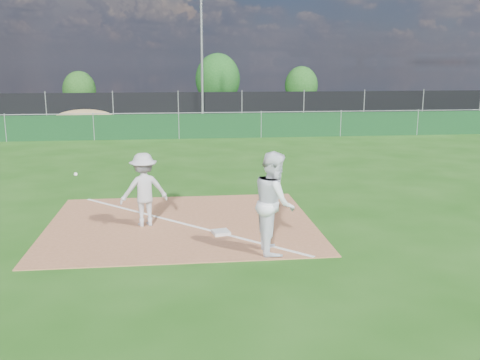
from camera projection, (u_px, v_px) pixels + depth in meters
name	position (u px, v px, depth m)	size (l,w,h in m)	color
ground	(180.00, 157.00, 20.94)	(90.00, 90.00, 0.00)	#1A4C10
infield_dirt	(181.00, 224.00, 12.21)	(6.00, 5.00, 0.02)	#9A603D
foul_line	(181.00, 223.00, 12.21)	(0.08, 7.00, 0.01)	white
green_fence	(179.00, 126.00, 25.66)	(44.00, 0.05, 1.20)	#0D3316
dirt_mound	(85.00, 120.00, 28.50)	(3.38, 2.60, 1.17)	#A2864E
black_fence	(178.00, 107.00, 33.36)	(46.00, 0.04, 1.80)	black
parking_lot	(179.00, 114.00, 38.40)	(46.00, 9.00, 0.01)	black
light_pole	(202.00, 56.00, 32.57)	(0.16, 0.16, 8.00)	slate
first_base	(221.00, 232.00, 11.44)	(0.34, 0.34, 0.07)	silver
play_at_first	(144.00, 190.00, 11.90)	(2.07, 0.87, 1.65)	silver
runner	(274.00, 202.00, 10.25)	(0.96, 0.75, 1.98)	white
car_left	(116.00, 103.00, 38.21)	(1.80, 4.47, 1.52)	#A1A3A8
car_mid	(155.00, 105.00, 36.89)	(1.51, 4.33, 1.43)	black
car_right	(238.00, 104.00, 38.21)	(2.00, 4.91, 1.43)	black
tree_left	(79.00, 90.00, 41.12)	(2.51, 2.51, 2.98)	#382316
tree_mid	(218.00, 79.00, 44.15)	(3.68, 3.68, 4.36)	#382316
tree_right	(301.00, 85.00, 45.47)	(2.78, 2.78, 3.30)	#382316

